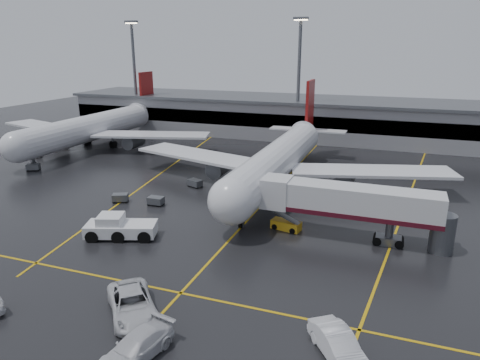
% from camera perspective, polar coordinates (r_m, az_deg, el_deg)
% --- Properties ---
extents(ground, '(220.00, 220.00, 0.00)m').
position_cam_1_polar(ground, '(56.93, 2.59, -3.50)').
color(ground, black).
rests_on(ground, ground).
extents(apron_line_centre, '(0.25, 90.00, 0.02)m').
position_cam_1_polar(apron_line_centre, '(56.93, 2.59, -3.49)').
color(apron_line_centre, gold).
rests_on(apron_line_centre, ground).
extents(apron_line_stop, '(60.00, 0.25, 0.02)m').
position_cam_1_polar(apron_line_stop, '(38.55, -7.69, -14.30)').
color(apron_line_stop, gold).
rests_on(apron_line_stop, ground).
extents(apron_line_left, '(9.99, 69.35, 0.02)m').
position_cam_1_polar(apron_line_left, '(73.45, -10.02, 1.02)').
color(apron_line_left, gold).
rests_on(apron_line_left, ground).
extents(apron_line_right, '(7.57, 69.64, 0.02)m').
position_cam_1_polar(apron_line_right, '(64.11, 20.95, -2.26)').
color(apron_line_right, gold).
rests_on(apron_line_right, ground).
extents(terminal, '(122.00, 19.00, 8.60)m').
position_cam_1_polar(terminal, '(101.31, 10.94, 7.86)').
color(terminal, gray).
rests_on(terminal, ground).
extents(light_mast_left, '(3.00, 1.20, 25.45)m').
position_cam_1_polar(light_mast_left, '(111.21, -13.52, 13.77)').
color(light_mast_left, '#595B60').
rests_on(light_mast_left, ground).
extents(light_mast_mid, '(3.00, 1.20, 25.45)m').
position_cam_1_polar(light_mast_mid, '(95.37, 7.63, 13.60)').
color(light_mast_mid, '#595B60').
rests_on(light_mast_mid, ground).
extents(main_airliner, '(48.80, 45.60, 14.10)m').
position_cam_1_polar(main_airliner, '(64.59, 5.25, 2.86)').
color(main_airliner, silver).
rests_on(main_airliner, ground).
extents(second_airliner, '(48.80, 45.60, 14.10)m').
position_cam_1_polar(second_airliner, '(94.18, -18.32, 6.56)').
color(second_airliner, silver).
rests_on(second_airliner, ground).
extents(jet_bridge, '(19.90, 3.40, 6.05)m').
position_cam_1_polar(jet_bridge, '(47.84, 14.12, -3.08)').
color(jet_bridge, silver).
rests_on(jet_bridge, ground).
extents(pushback_tractor, '(8.05, 5.33, 2.67)m').
position_cam_1_polar(pushback_tractor, '(49.58, -15.37, -6.01)').
color(pushback_tractor, white).
rests_on(pushback_tractor, ground).
extents(belt_loader, '(3.55, 2.12, 2.11)m').
position_cam_1_polar(belt_loader, '(50.26, 5.99, -5.81)').
color(belt_loader, gold).
rests_on(belt_loader, ground).
extents(service_van_a, '(7.02, 7.32, 1.93)m').
position_cam_1_polar(service_van_a, '(36.00, -13.79, -15.36)').
color(service_van_a, silver).
rests_on(service_van_a, ground).
extents(service_van_b, '(3.51, 6.22, 1.70)m').
position_cam_1_polar(service_van_b, '(31.87, -13.27, -20.33)').
color(service_van_b, silver).
rests_on(service_van_b, ground).
extents(service_van_c, '(4.92, 5.71, 1.86)m').
position_cam_1_polar(service_van_c, '(31.85, 12.60, -20.13)').
color(service_van_c, white).
rests_on(service_van_c, ground).
extents(baggage_cart_a, '(2.03, 1.34, 1.12)m').
position_cam_1_polar(baggage_cart_a, '(58.36, -10.85, -2.62)').
color(baggage_cart_a, '#595B60').
rests_on(baggage_cart_a, ground).
extents(baggage_cart_b, '(2.36, 2.03, 1.12)m').
position_cam_1_polar(baggage_cart_b, '(60.60, -15.25, -2.19)').
color(baggage_cart_b, '#595B60').
rests_on(baggage_cart_b, ground).
extents(baggage_cart_c, '(2.33, 1.92, 1.12)m').
position_cam_1_polar(baggage_cart_c, '(64.96, -5.84, -0.37)').
color(baggage_cart_c, '#595B60').
rests_on(baggage_cart_c, ground).
extents(baggage_cart_d, '(2.12, 1.50, 1.12)m').
position_cam_1_polar(baggage_cart_d, '(90.32, -24.94, 3.08)').
color(baggage_cart_d, '#595B60').
rests_on(baggage_cart_d, ground).
extents(baggage_cart_e, '(2.38, 2.10, 1.12)m').
position_cam_1_polar(baggage_cart_e, '(80.87, -25.22, 1.56)').
color(baggage_cart_e, '#595B60').
rests_on(baggage_cart_e, ground).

